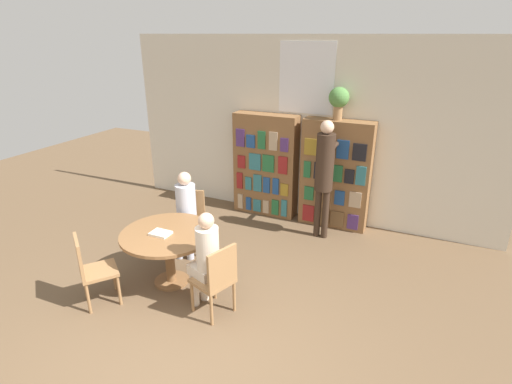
# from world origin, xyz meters

# --- Properties ---
(ground_plane) EXTENTS (16.00, 16.00, 0.00)m
(ground_plane) POSITION_xyz_m (0.00, 0.00, 0.00)
(ground_plane) COLOR brown
(wall_back) EXTENTS (6.40, 0.07, 3.00)m
(wall_back) POSITION_xyz_m (0.00, 3.94, 1.51)
(wall_back) COLOR beige
(wall_back) RESTS_ON ground_plane
(bookshelf_left) EXTENTS (1.10, 0.34, 1.77)m
(bookshelf_left) POSITION_xyz_m (-0.61, 3.74, 0.88)
(bookshelf_left) COLOR brown
(bookshelf_left) RESTS_ON ground_plane
(bookshelf_right) EXTENTS (1.10, 0.34, 1.77)m
(bookshelf_right) POSITION_xyz_m (0.61, 3.74, 0.88)
(bookshelf_right) COLOR brown
(bookshelf_right) RESTS_ON ground_plane
(flower_vase) EXTENTS (0.31, 0.31, 0.49)m
(flower_vase) POSITION_xyz_m (0.57, 3.75, 2.08)
(flower_vase) COLOR #997047
(flower_vase) RESTS_ON bookshelf_right
(reading_table) EXTENTS (1.16, 1.16, 0.72)m
(reading_table) POSITION_xyz_m (-0.86, 1.22, 0.60)
(reading_table) COLOR brown
(reading_table) RESTS_ON ground_plane
(chair_near_camera) EXTENTS (0.56, 0.56, 0.88)m
(chair_near_camera) POSITION_xyz_m (-1.42, 0.50, 0.49)
(chair_near_camera) COLOR olive
(chair_near_camera) RESTS_ON ground_plane
(chair_left_side) EXTENTS (0.50, 0.50, 0.88)m
(chair_left_side) POSITION_xyz_m (-1.12, 2.11, 0.49)
(chair_left_side) COLOR olive
(chair_left_side) RESTS_ON ground_plane
(chair_far_side) EXTENTS (0.51, 0.51, 0.88)m
(chair_far_side) POSITION_xyz_m (0.01, 0.92, 0.49)
(chair_far_side) COLOR olive
(chair_far_side) RESTS_ON ground_plane
(seated_reader_left) EXTENTS (0.36, 0.41, 1.24)m
(seated_reader_left) POSITION_xyz_m (-1.07, 1.94, 0.71)
(seated_reader_left) COLOR #B2B7C6
(seated_reader_left) RESTS_ON ground_plane
(seated_reader_right) EXTENTS (0.40, 0.35, 1.23)m
(seated_reader_right) POSITION_xyz_m (-0.16, 0.98, 0.69)
(seated_reader_right) COLOR beige
(seated_reader_right) RESTS_ON ground_plane
(librarian_standing) EXTENTS (0.27, 0.54, 1.86)m
(librarian_standing) POSITION_xyz_m (0.55, 3.24, 1.13)
(librarian_standing) COLOR #332319
(librarian_standing) RESTS_ON ground_plane
(open_book_on_table) EXTENTS (0.24, 0.18, 0.03)m
(open_book_on_table) POSITION_xyz_m (-0.90, 1.15, 0.73)
(open_book_on_table) COLOR silver
(open_book_on_table) RESTS_ON reading_table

